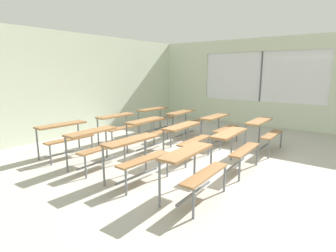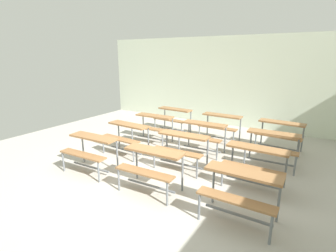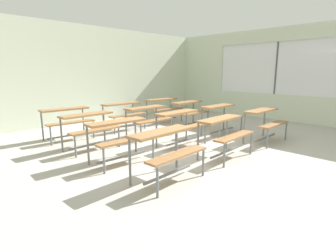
{
  "view_description": "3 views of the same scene",
  "coord_description": "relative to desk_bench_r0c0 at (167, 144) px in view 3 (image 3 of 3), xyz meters",
  "views": [
    {
      "loc": [
        -4.47,
        -2.68,
        1.92
      ],
      "look_at": [
        0.35,
        1.0,
        0.66
      ],
      "focal_mm": 28.87,
      "sensor_mm": 36.0,
      "label": 1
    },
    {
      "loc": [
        2.76,
        -4.01,
        2.36
      ],
      "look_at": [
        -0.38,
        1.06,
        0.71
      ],
      "focal_mm": 27.16,
      "sensor_mm": 36.0,
      "label": 2
    },
    {
      "loc": [
        -3.8,
        -3.3,
        1.6
      ],
      "look_at": [
        -0.23,
        0.32,
        0.54
      ],
      "focal_mm": 28.0,
      "sensor_mm": 36.0,
      "label": 3
    }
  ],
  "objects": [
    {
      "name": "desk_bench_r0c2",
      "position": [
        3.14,
        -0.01,
        0.0
      ],
      "size": [
        1.11,
        0.6,
        0.74
      ],
      "rotation": [
        0.0,
        0.0,
        0.01
      ],
      "color": "olive",
      "rests_on": "ground"
    },
    {
      "name": "wall_right",
      "position": [
        6.22,
        0.53,
        0.88
      ],
      "size": [
        0.12,
        9.0,
        3.0
      ],
      "color": "beige",
      "rests_on": "ground"
    },
    {
      "name": "desk_bench_r3c2",
      "position": [
        3.15,
        3.36,
        0.0
      ],
      "size": [
        1.13,
        0.64,
        0.74
      ],
      "rotation": [
        0.0,
        0.0,
        -0.05
      ],
      "color": "olive",
      "rests_on": "ground"
    },
    {
      "name": "wall_back",
      "position": [
        1.22,
        5.16,
        0.94
      ],
      "size": [
        10.0,
        0.12,
        3.0
      ],
      "primitive_type": "cube",
      "color": "beige",
      "rests_on": "ground"
    },
    {
      "name": "desk_bench_r3c0",
      "position": [
        -0.0,
        3.37,
        0.0
      ],
      "size": [
        1.13,
        0.64,
        0.74
      ],
      "rotation": [
        0.0,
        0.0,
        -0.05
      ],
      "color": "olive",
      "rests_on": "ground"
    },
    {
      "name": "desk_bench_r0c0",
      "position": [
        0.0,
        0.0,
        0.0
      ],
      "size": [
        1.12,
        0.64,
        0.74
      ],
      "rotation": [
        0.0,
        0.0,
        0.04
      ],
      "color": "olive",
      "rests_on": "ground"
    },
    {
      "name": "ground",
      "position": [
        1.22,
        0.66,
        -0.59
      ],
      "size": [
        10.0,
        9.0,
        0.05
      ],
      "primitive_type": "cube",
      "color": "#ADA89E"
    },
    {
      "name": "desk_bench_r1c1",
      "position": [
        1.53,
        1.14,
        0.0
      ],
      "size": [
        1.12,
        0.63,
        0.74
      ],
      "rotation": [
        0.0,
        0.0,
        0.04
      ],
      "color": "olive",
      "rests_on": "ground"
    },
    {
      "name": "desk_bench_r0c1",
      "position": [
        1.54,
        0.02,
        0.0
      ],
      "size": [
        1.12,
        0.64,
        0.74
      ],
      "rotation": [
        0.0,
        0.0,
        0.04
      ],
      "color": "olive",
      "rests_on": "ground"
    },
    {
      "name": "desk_bench_r2c1",
      "position": [
        1.53,
        2.22,
        0.0
      ],
      "size": [
        1.11,
        0.61,
        0.74
      ],
      "rotation": [
        0.0,
        0.0,
        0.02
      ],
      "color": "olive",
      "rests_on": "ground"
    },
    {
      "name": "desk_bench_r2c2",
      "position": [
        3.16,
        2.28,
        0.0
      ],
      "size": [
        1.12,
        0.64,
        0.74
      ],
      "rotation": [
        0.0,
        0.0,
        0.04
      ],
      "color": "olive",
      "rests_on": "ground"
    },
    {
      "name": "desk_bench_r1c2",
      "position": [
        3.07,
        1.13,
        0.0
      ],
      "size": [
        1.1,
        0.59,
        0.74
      ],
      "rotation": [
        0.0,
        0.0,
        0.0
      ],
      "color": "olive",
      "rests_on": "ground"
    },
    {
      "name": "desk_bench_r3c1",
      "position": [
        1.58,
        3.33,
        0.0
      ],
      "size": [
        1.11,
        0.61,
        0.74
      ],
      "rotation": [
        0.0,
        0.0,
        -0.02
      ],
      "color": "olive",
      "rests_on": "ground"
    },
    {
      "name": "desk_bench_r2c0",
      "position": [
        -0.02,
        2.27,
        0.0
      ],
      "size": [
        1.12,
        0.63,
        0.74
      ],
      "rotation": [
        0.0,
        0.0,
        0.04
      ],
      "color": "olive",
      "rests_on": "ground"
    },
    {
      "name": "desk_bench_r1c0",
      "position": [
        -0.03,
        1.15,
        0.0
      ],
      "size": [
        1.12,
        0.64,
        0.74
      ],
      "rotation": [
        0.0,
        0.0,
        -0.04
      ],
      "color": "olive",
      "rests_on": "ground"
    }
  ]
}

